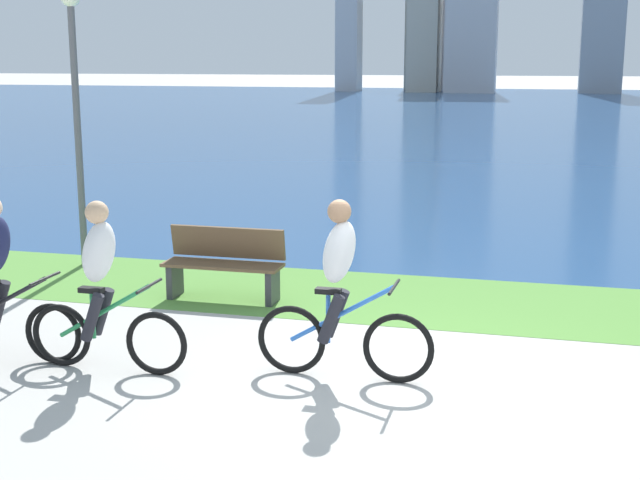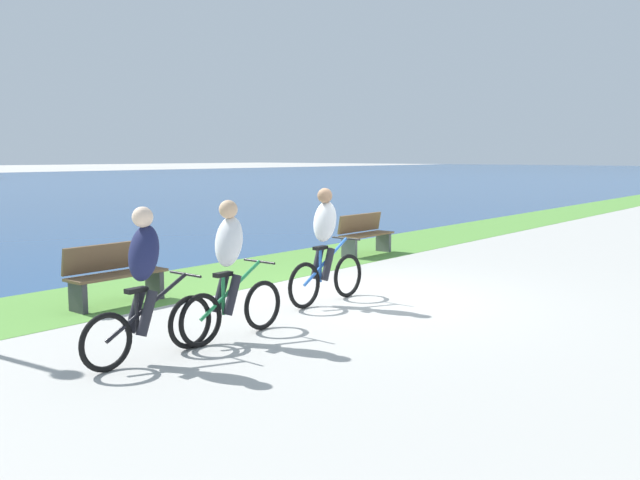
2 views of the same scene
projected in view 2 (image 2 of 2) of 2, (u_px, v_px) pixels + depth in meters
The scene contains 7 objects.
ground_plane at pixel (356, 298), 10.44m from camera, with size 300.00×300.00×0.00m, color #B2AFA8.
grass_strip_bayside at pixel (222, 276), 12.34m from camera, with size 120.00×2.41×0.01m, color #59933D.
cyclist_lead at pixel (325, 247), 9.97m from camera, with size 1.70×0.52×1.71m.
cyclist_trailing at pixel (230, 270), 8.02m from camera, with size 1.64×0.52×1.67m.
cyclist_distant_rear at pixel (146, 284), 7.15m from camera, with size 1.70×0.52×1.65m.
bench_near_path at pixel (115, 274), 9.93m from camera, with size 1.50×0.47×0.90m.
bench_far_along_path at pixel (365, 234), 14.97m from camera, with size 1.50×0.47×0.90m.
Camera 2 is at (-8.26, -6.08, 2.18)m, focal length 37.98 mm.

